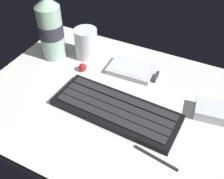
{
  "coord_description": "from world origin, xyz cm",
  "views": [
    {
      "loc": [
        20.2,
        -40.59,
        44.67
      ],
      "look_at": [
        0.0,
        0.0,
        3.0
      ],
      "focal_mm": 42.37,
      "sensor_mm": 36.0,
      "label": 1
    }
  ],
  "objects_px": {
    "handheld_device": "(133,70)",
    "trackball_mouse": "(83,67)",
    "stylus_pen": "(156,157)",
    "keyboard": "(116,109)",
    "water_bottle": "(51,28)",
    "juice_cup": "(86,44)",
    "charger_block": "(211,111)"
  },
  "relations": [
    {
      "from": "charger_block",
      "to": "handheld_device",
      "type": "bearing_deg",
      "value": 163.62
    },
    {
      "from": "keyboard",
      "to": "charger_block",
      "type": "distance_m",
      "value": 0.21
    },
    {
      "from": "charger_block",
      "to": "trackball_mouse",
      "type": "xyz_separation_m",
      "value": [
        -0.34,
        0.01,
        -0.0
      ]
    },
    {
      "from": "charger_block",
      "to": "water_bottle",
      "type": "bearing_deg",
      "value": 175.5
    },
    {
      "from": "juice_cup",
      "to": "trackball_mouse",
      "type": "bearing_deg",
      "value": -68.98
    },
    {
      "from": "handheld_device",
      "to": "juice_cup",
      "type": "height_order",
      "value": "juice_cup"
    },
    {
      "from": "water_bottle",
      "to": "trackball_mouse",
      "type": "xyz_separation_m",
      "value": [
        0.11,
        -0.02,
        -0.08
      ]
    },
    {
      "from": "juice_cup",
      "to": "charger_block",
      "type": "relative_size",
      "value": 1.21
    },
    {
      "from": "keyboard",
      "to": "trackball_mouse",
      "type": "relative_size",
      "value": 13.41
    },
    {
      "from": "handheld_device",
      "to": "stylus_pen",
      "type": "bearing_deg",
      "value": -57.5
    },
    {
      "from": "trackball_mouse",
      "to": "stylus_pen",
      "type": "bearing_deg",
      "value": -32.66
    },
    {
      "from": "trackball_mouse",
      "to": "juice_cup",
      "type": "bearing_deg",
      "value": 111.02
    },
    {
      "from": "keyboard",
      "to": "water_bottle",
      "type": "height_order",
      "value": "water_bottle"
    },
    {
      "from": "trackball_mouse",
      "to": "stylus_pen",
      "type": "height_order",
      "value": "trackball_mouse"
    },
    {
      "from": "water_bottle",
      "to": "keyboard",
      "type": "bearing_deg",
      "value": -25.6
    },
    {
      "from": "water_bottle",
      "to": "stylus_pen",
      "type": "distance_m",
      "value": 0.43
    },
    {
      "from": "water_bottle",
      "to": "trackball_mouse",
      "type": "distance_m",
      "value": 0.14
    },
    {
      "from": "juice_cup",
      "to": "water_bottle",
      "type": "height_order",
      "value": "water_bottle"
    },
    {
      "from": "trackball_mouse",
      "to": "handheld_device",
      "type": "bearing_deg",
      "value": 22.69
    },
    {
      "from": "keyboard",
      "to": "handheld_device",
      "type": "bearing_deg",
      "value": 97.75
    },
    {
      "from": "juice_cup",
      "to": "handheld_device",
      "type": "bearing_deg",
      "value": -4.39
    },
    {
      "from": "juice_cup",
      "to": "charger_block",
      "type": "distance_m",
      "value": 0.37
    },
    {
      "from": "water_bottle",
      "to": "charger_block",
      "type": "bearing_deg",
      "value": -4.5
    },
    {
      "from": "water_bottle",
      "to": "charger_block",
      "type": "distance_m",
      "value": 0.46
    },
    {
      "from": "handheld_device",
      "to": "stylus_pen",
      "type": "distance_m",
      "value": 0.27
    },
    {
      "from": "stylus_pen",
      "to": "juice_cup",
      "type": "bearing_deg",
      "value": 149.91
    },
    {
      "from": "charger_block",
      "to": "keyboard",
      "type": "bearing_deg",
      "value": -155.95
    },
    {
      "from": "juice_cup",
      "to": "trackball_mouse",
      "type": "height_order",
      "value": "juice_cup"
    },
    {
      "from": "charger_block",
      "to": "stylus_pen",
      "type": "distance_m",
      "value": 0.18
    },
    {
      "from": "handheld_device",
      "to": "trackball_mouse",
      "type": "height_order",
      "value": "trackball_mouse"
    },
    {
      "from": "water_bottle",
      "to": "trackball_mouse",
      "type": "relative_size",
      "value": 9.45
    },
    {
      "from": "stylus_pen",
      "to": "trackball_mouse",
      "type": "bearing_deg",
      "value": 156.1
    }
  ]
}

